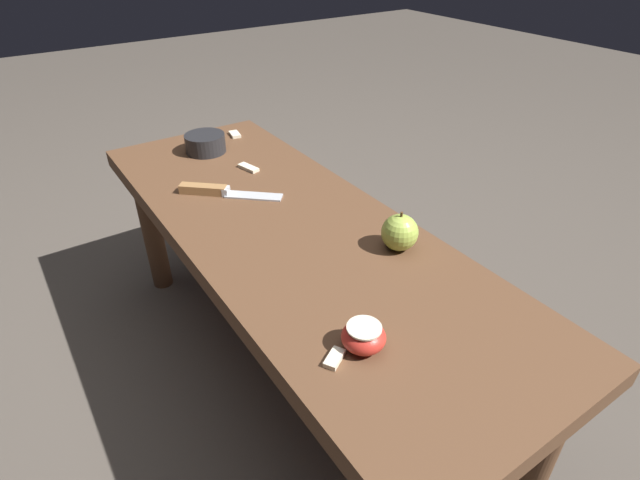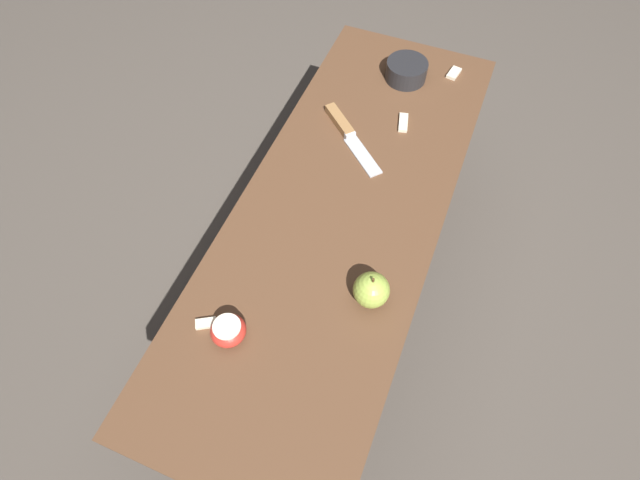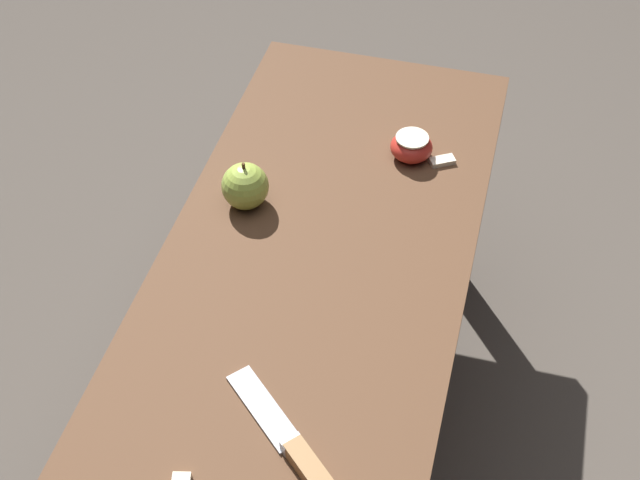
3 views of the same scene
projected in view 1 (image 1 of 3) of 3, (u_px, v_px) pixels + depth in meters
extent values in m
plane|color=#4C443D|center=(296.00, 372.00, 1.23)|extent=(8.00, 8.00, 0.00)
cube|color=brown|center=(291.00, 234.00, 1.01)|extent=(1.18, 0.42, 0.04)
cylinder|color=brown|center=(152.00, 230.00, 1.42)|extent=(0.06, 0.06, 0.38)
cylinder|color=brown|center=(247.00, 201.00, 1.56)|extent=(0.06, 0.06, 0.38)
cylinder|color=brown|center=(538.00, 456.00, 0.83)|extent=(0.06, 0.06, 0.38)
cube|color=#B7BABF|center=(254.00, 196.00, 1.09)|extent=(0.11, 0.11, 0.00)
cube|color=#B7BABF|center=(226.00, 191.00, 1.10)|extent=(0.03, 0.03, 0.02)
cube|color=#9E7042|center=(203.00, 189.00, 1.10)|extent=(0.09, 0.09, 0.02)
sphere|color=#9EB747|center=(400.00, 232.00, 0.91)|extent=(0.07, 0.07, 0.07)
cylinder|color=#4C3319|center=(401.00, 215.00, 0.89)|extent=(0.00, 0.00, 0.01)
ellipsoid|color=red|center=(364.00, 337.00, 0.71)|extent=(0.06, 0.06, 0.04)
cylinder|color=beige|center=(364.00, 328.00, 0.70)|extent=(0.05, 0.05, 0.00)
cube|color=beige|center=(248.00, 168.00, 1.21)|extent=(0.06, 0.03, 0.01)
cube|color=beige|center=(334.00, 358.00, 0.69)|extent=(0.04, 0.04, 0.01)
cube|color=beige|center=(235.00, 134.00, 1.39)|extent=(0.05, 0.03, 0.01)
cylinder|color=#232326|center=(205.00, 143.00, 1.29)|extent=(0.10, 0.10, 0.05)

